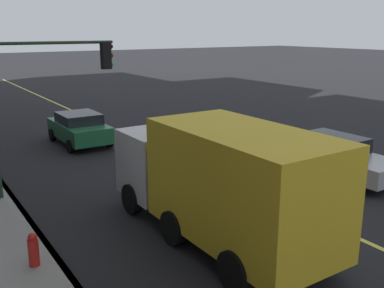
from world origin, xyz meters
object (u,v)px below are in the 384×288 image
(car_silver, at_px, (335,156))
(truck_yellow, at_px, (220,179))
(fire_hydrant, at_px, (34,253))
(car_green, at_px, (79,128))
(traffic_light_mast, at_px, (44,85))
(car_white, at_px, (223,131))

(car_silver, bearing_deg, truck_yellow, 105.14)
(fire_hydrant, bearing_deg, truck_yellow, -102.58)
(fire_hydrant, bearing_deg, car_silver, -85.78)
(truck_yellow, distance_m, fire_hydrant, 4.72)
(car_green, height_order, traffic_light_mast, traffic_light_mast)
(car_silver, distance_m, truck_yellow, 7.03)
(traffic_light_mast, bearing_deg, car_white, -78.45)
(car_green, relative_size, fire_hydrant, 4.35)
(truck_yellow, bearing_deg, fire_hydrant, 77.42)
(car_green, bearing_deg, car_white, -126.48)
(car_green, bearing_deg, fire_hydrant, 155.51)
(car_green, distance_m, truck_yellow, 11.71)
(car_white, relative_size, fire_hydrant, 4.27)
(car_green, xyz_separation_m, fire_hydrant, (-10.67, 4.86, -0.31))
(car_green, bearing_deg, truck_yellow, 178.03)
(traffic_light_mast, bearing_deg, fire_hydrant, 159.38)
(traffic_light_mast, bearing_deg, car_silver, -113.32)
(car_white, distance_m, fire_hydrant, 12.29)
(car_silver, bearing_deg, car_green, 32.75)
(car_white, height_order, fire_hydrant, car_white)
(car_silver, distance_m, traffic_light_mast, 10.58)
(traffic_light_mast, distance_m, fire_hydrant, 6.07)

